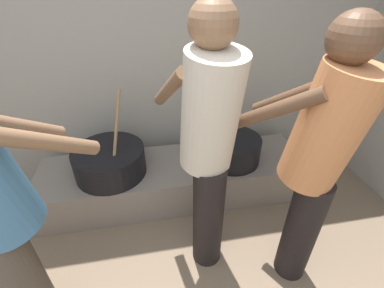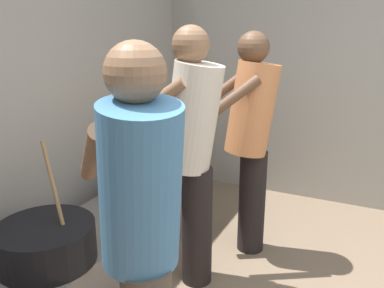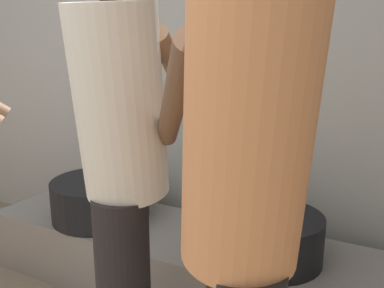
% 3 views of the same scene
% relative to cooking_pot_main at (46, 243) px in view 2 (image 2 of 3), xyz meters
% --- Properties ---
extents(hearth_ledge, '(2.29, 0.60, 0.35)m').
position_rel_cooking_pot_main_xyz_m(hearth_ledge, '(0.51, 0.03, -0.29)').
color(hearth_ledge, slate).
rests_on(hearth_ledge, ground_plane).
extents(cooking_pot_main, '(0.56, 0.56, 0.68)m').
position_rel_cooking_pot_main_xyz_m(cooking_pot_main, '(0.00, 0.00, 0.00)').
color(cooking_pot_main, black).
rests_on(cooking_pot_main, hearth_ledge).
extents(cooking_pot_secondary, '(0.48, 0.48, 0.22)m').
position_rel_cooking_pot_main_xyz_m(cooking_pot_secondary, '(1.03, -0.00, -0.01)').
color(cooking_pot_secondary, black).
rests_on(cooking_pot_secondary, hearth_ledge).
extents(cook_in_blue_shirt, '(0.69, 0.71, 1.62)m').
position_rel_cooking_pot_main_xyz_m(cook_in_blue_shirt, '(-0.34, -0.89, 0.47)').
color(cook_in_blue_shirt, '#4C4238').
rests_on(cook_in_blue_shirt, ground_plane).
extents(cook_in_orange_shirt, '(0.67, 0.73, 1.64)m').
position_rel_cooking_pot_main_xyz_m(cook_in_orange_shirt, '(1.19, -0.83, 0.47)').
color(cook_in_orange_shirt, black).
rests_on(cook_in_orange_shirt, ground_plane).
extents(cook_in_cream_shirt, '(0.46, 0.74, 1.67)m').
position_rel_cooking_pot_main_xyz_m(cook_in_cream_shirt, '(0.66, -0.62, 0.50)').
color(cook_in_cream_shirt, black).
rests_on(cook_in_cream_shirt, ground_plane).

